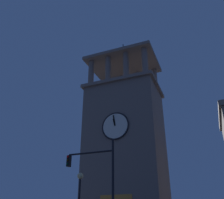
% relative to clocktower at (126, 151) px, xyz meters
% --- Properties ---
extents(clocktower, '(8.83, 6.80, 23.95)m').
position_rel_clocktower_xyz_m(clocktower, '(0.00, 0.00, 0.00)').
color(clocktower, '#75665B').
rests_on(clocktower, ground_plane).
extents(traffic_signal_mid, '(3.43, 0.41, 6.58)m').
position_rel_clocktower_xyz_m(traffic_signal_mid, '(-2.20, 11.76, -4.66)').
color(traffic_signal_mid, black).
rests_on(traffic_signal_mid, ground_plane).
extents(street_lamp, '(0.44, 0.44, 4.89)m').
position_rel_clocktower_xyz_m(street_lamp, '(-0.11, 10.32, -5.44)').
color(street_lamp, black).
rests_on(street_lamp, ground_plane).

